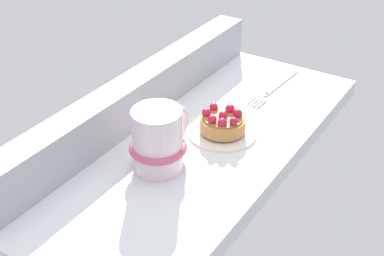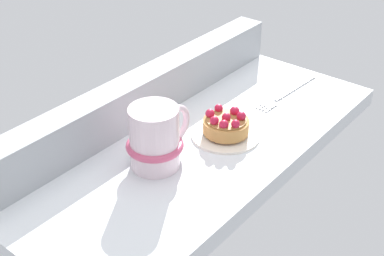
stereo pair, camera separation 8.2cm
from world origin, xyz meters
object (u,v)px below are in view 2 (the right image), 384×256
object	(u,v)px
raspberry_tart	(226,124)
coffee_mug	(156,138)
dessert_plate	(226,134)
dessert_fork	(288,92)

from	to	relation	value
raspberry_tart	coffee_mug	bearing A→B (deg)	165.29
coffee_mug	raspberry_tart	bearing A→B (deg)	-14.71
dessert_plate	dessert_fork	size ratio (longest dim) A/B	0.65
raspberry_tart	dessert_fork	distance (cm)	19.77
dessert_plate	coffee_mug	world-z (taller)	coffee_mug
raspberry_tart	dessert_plate	bearing A→B (deg)	36.06
dessert_plate	raspberry_tart	xyz separation A→B (cm)	(-0.00, -0.00, 1.93)
raspberry_tart	dessert_fork	world-z (taller)	raspberry_tart
dessert_plate	raspberry_tart	bearing A→B (deg)	-143.94
raspberry_tart	coffee_mug	xyz separation A→B (cm)	(-13.41, 3.52, 2.56)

